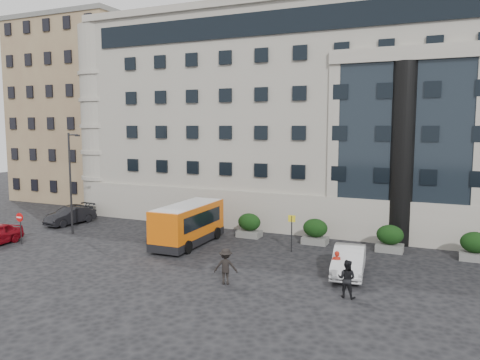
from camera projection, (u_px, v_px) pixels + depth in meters
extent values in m
plane|color=black|center=(184.00, 262.00, 29.52)|extent=(120.00, 120.00, 0.00)
cube|color=#9B9489|center=(350.00, 121.00, 46.03)|extent=(44.00, 24.00, 18.00)
cylinder|color=black|center=(403.00, 155.00, 33.28)|extent=(1.80, 1.80, 13.00)
cube|color=#82674B|center=(96.00, 114.00, 56.20)|extent=(14.00, 14.00, 20.00)
cube|color=brown|center=(159.00, 110.00, 73.63)|extent=(13.00, 13.00, 22.00)
cube|color=#565754|center=(191.00, 228.00, 38.18)|extent=(1.80, 1.20, 0.50)
ellipsoid|color=black|center=(190.00, 217.00, 38.08)|extent=(1.80, 1.26, 1.34)
cube|color=#565754|center=(249.00, 234.00, 36.09)|extent=(1.80, 1.20, 0.50)
ellipsoid|color=black|center=(249.00, 222.00, 35.98)|extent=(1.80, 1.26, 1.34)
cube|color=#565754|center=(315.00, 240.00, 33.99)|extent=(1.80, 1.20, 0.50)
ellipsoid|color=black|center=(315.00, 228.00, 33.88)|extent=(1.80, 1.26, 1.34)
cube|color=#565754|center=(389.00, 248.00, 31.89)|extent=(1.80, 1.20, 0.50)
ellipsoid|color=black|center=(390.00, 235.00, 31.79)|extent=(1.80, 1.26, 1.34)
cube|color=#565754|center=(474.00, 257.00, 29.80)|extent=(1.80, 1.20, 0.50)
ellipsoid|color=black|center=(475.00, 242.00, 29.69)|extent=(1.80, 1.26, 1.34)
cylinder|color=#262628|center=(71.00, 184.00, 36.62)|extent=(0.16, 0.16, 8.00)
cylinder|color=#262628|center=(73.00, 135.00, 35.99)|extent=(0.90, 0.12, 0.12)
cube|color=black|center=(77.00, 135.00, 35.82)|extent=(0.35, 0.18, 0.14)
cylinder|color=#262628|center=(292.00, 234.00, 31.70)|extent=(0.08, 0.08, 2.50)
cube|color=yellow|center=(292.00, 219.00, 31.57)|extent=(0.50, 0.06, 0.45)
cylinder|color=#262628|center=(21.00, 229.00, 33.73)|extent=(0.08, 0.08, 2.20)
cylinder|color=red|center=(19.00, 217.00, 33.57)|extent=(0.64, 0.05, 0.64)
cube|color=white|center=(19.00, 217.00, 33.53)|extent=(0.45, 0.04, 0.10)
cube|color=#CF5709|center=(188.00, 221.00, 33.65)|extent=(2.51, 7.00, 2.33)
cube|color=black|center=(188.00, 238.00, 33.80)|extent=(2.55, 7.04, 0.55)
cube|color=black|center=(188.00, 218.00, 33.63)|extent=(2.54, 5.47, 1.04)
cube|color=silver|center=(188.00, 206.00, 33.52)|extent=(2.39, 6.65, 0.18)
cylinder|color=black|center=(157.00, 244.00, 32.22)|extent=(0.30, 0.90, 0.90)
cylinder|color=black|center=(188.00, 247.00, 31.30)|extent=(0.30, 0.90, 0.90)
cylinder|color=black|center=(189.00, 230.00, 36.30)|extent=(0.30, 0.90, 0.90)
cylinder|color=black|center=(217.00, 233.00, 35.38)|extent=(0.30, 0.90, 0.90)
cube|color=maroon|center=(148.00, 194.00, 48.79)|extent=(2.31, 3.46, 2.33)
cube|color=maroon|center=(135.00, 201.00, 46.59)|extent=(2.12, 1.59, 1.58)
cube|color=black|center=(132.00, 199.00, 45.95)|extent=(1.77, 0.21, 0.75)
cylinder|color=black|center=(127.00, 207.00, 47.12)|extent=(0.28, 0.79, 0.78)
cylinder|color=black|center=(145.00, 208.00, 46.39)|extent=(0.28, 0.79, 0.78)
cylinder|color=black|center=(144.00, 202.00, 49.97)|extent=(0.28, 0.79, 0.78)
cylinder|color=black|center=(161.00, 203.00, 49.24)|extent=(0.28, 0.79, 0.78)
imported|color=black|center=(70.00, 216.00, 40.67)|extent=(2.22, 4.66, 1.47)
imported|color=black|center=(69.00, 213.00, 42.22)|extent=(2.45, 4.94, 1.38)
imported|color=black|center=(153.00, 206.00, 46.20)|extent=(2.44, 4.63, 1.24)
imported|color=silver|center=(349.00, 261.00, 26.94)|extent=(2.27, 5.08, 1.62)
imported|color=maroon|center=(336.00, 265.00, 26.03)|extent=(0.69, 0.56, 1.64)
imported|color=black|center=(347.00, 279.00, 23.30)|extent=(1.00, 0.82, 1.92)
imported|color=black|center=(226.00, 266.00, 25.26)|extent=(1.44, 1.11, 1.97)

